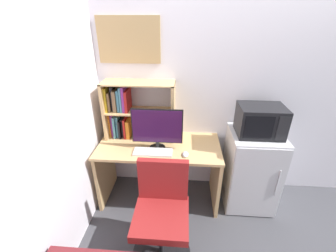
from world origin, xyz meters
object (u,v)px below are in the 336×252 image
at_px(mini_fridge, 251,169).
at_px(hutch_bookshelf, 128,109).
at_px(microwave, 260,121).
at_px(monitor, 157,128).
at_px(wall_corkboard, 129,40).
at_px(computer_mouse, 185,154).
at_px(desk_chair, 162,218).
at_px(keyboard, 153,152).

bearing_deg(mini_fridge, hutch_bookshelf, 172.97).
distance_m(mini_fridge, microwave, 0.60).
distance_m(monitor, wall_corkboard, 0.94).
bearing_deg(hutch_bookshelf, wall_corkboard, 73.77).
distance_m(computer_mouse, mini_fridge, 0.83).
bearing_deg(desk_chair, wall_corkboard, 112.98).
distance_m(monitor, keyboard, 0.26).
relative_size(hutch_bookshelf, wall_corkboard, 1.20).
bearing_deg(microwave, desk_chair, -142.55).
bearing_deg(mini_fridge, computer_mouse, -164.42).
xyz_separation_m(mini_fridge, wall_corkboard, (-1.36, 0.29, 1.33)).
bearing_deg(keyboard, microwave, 10.08).
relative_size(computer_mouse, wall_corkboard, 0.16).
relative_size(monitor, keyboard, 1.32).
distance_m(hutch_bookshelf, mini_fridge, 1.54).
relative_size(monitor, computer_mouse, 4.99).
bearing_deg(computer_mouse, desk_chair, -110.83).
xyz_separation_m(monitor, computer_mouse, (0.30, -0.11, -0.23)).
relative_size(monitor, desk_chair, 0.58).
relative_size(mini_fridge, desk_chair, 0.99).
xyz_separation_m(keyboard, mini_fridge, (1.08, 0.19, -0.30)).
xyz_separation_m(hutch_bookshelf, microwave, (1.40, -0.17, -0.01)).
bearing_deg(desk_chair, mini_fridge, 37.33).
xyz_separation_m(hutch_bookshelf, monitor, (0.35, -0.27, -0.09)).
relative_size(microwave, desk_chair, 0.49).
xyz_separation_m(desk_chair, wall_corkboard, (-0.43, 1.00, 1.38)).
xyz_separation_m(monitor, wall_corkboard, (-0.32, 0.38, 0.80)).
bearing_deg(monitor, desk_chair, -80.35).
height_order(computer_mouse, microwave, microwave).
relative_size(computer_mouse, desk_chair, 0.12).
distance_m(hutch_bookshelf, keyboard, 0.58).
bearing_deg(computer_mouse, mini_fridge, 15.58).
distance_m(microwave, wall_corkboard, 1.57).
distance_m(monitor, mini_fridge, 1.17).
bearing_deg(keyboard, desk_chair, -74.90).
xyz_separation_m(hutch_bookshelf, wall_corkboard, (0.03, 0.12, 0.71)).
bearing_deg(mini_fridge, monitor, -174.81).
bearing_deg(microwave, keyboard, -169.92).
relative_size(hutch_bookshelf, computer_mouse, 7.37).
relative_size(computer_mouse, microwave, 0.24).
xyz_separation_m(hutch_bookshelf, keyboard, (0.32, -0.36, -0.32)).
xyz_separation_m(monitor, desk_chair, (0.11, -0.62, -0.58)).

